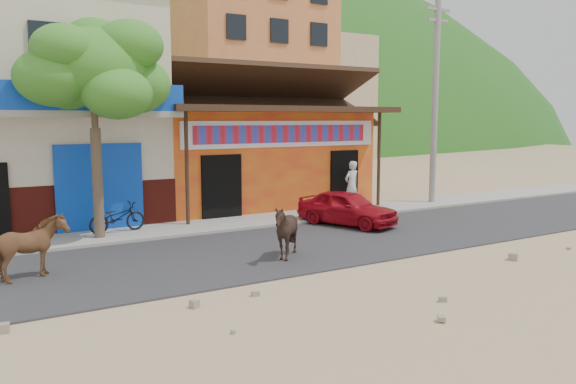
% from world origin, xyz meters
% --- Properties ---
extents(ground, '(120.00, 120.00, 0.00)m').
position_xyz_m(ground, '(0.00, 0.00, 0.00)').
color(ground, '#9E825B').
rests_on(ground, ground).
extents(road, '(60.00, 5.00, 0.04)m').
position_xyz_m(road, '(0.00, 2.50, 0.02)').
color(road, '#28282B').
rests_on(road, ground).
extents(sidewalk, '(60.00, 2.00, 0.12)m').
position_xyz_m(sidewalk, '(0.00, 6.00, 0.06)').
color(sidewalk, gray).
rests_on(sidewalk, ground).
extents(dance_club, '(8.00, 6.00, 3.60)m').
position_xyz_m(dance_club, '(2.00, 10.00, 1.80)').
color(dance_club, orange).
rests_on(dance_club, ground).
extents(cafe_building, '(7.00, 6.00, 7.00)m').
position_xyz_m(cafe_building, '(-5.50, 10.00, 3.50)').
color(cafe_building, beige).
rests_on(cafe_building, ground).
extents(apartment_front, '(9.00, 9.00, 12.00)m').
position_xyz_m(apartment_front, '(9.00, 24.00, 6.00)').
color(apartment_front, '#CC723F').
rests_on(apartment_front, ground).
extents(apartment_rear, '(8.00, 8.00, 10.00)m').
position_xyz_m(apartment_rear, '(18.00, 30.00, 5.00)').
color(apartment_rear, tan).
rests_on(apartment_rear, ground).
extents(hillside, '(100.00, 40.00, 24.00)m').
position_xyz_m(hillside, '(0.00, 70.00, 12.00)').
color(hillside, '#194C14').
rests_on(hillside, ground).
extents(tree, '(3.00, 3.00, 6.00)m').
position_xyz_m(tree, '(-4.60, 5.80, 3.12)').
color(tree, '#2D721E').
rests_on(tree, sidewalk).
extents(utility_pole, '(0.24, 0.24, 8.00)m').
position_xyz_m(utility_pole, '(8.20, 6.00, 4.12)').
color(utility_pole, gray).
rests_on(utility_pole, sidewalk).
extents(cow_tan, '(1.73, 1.25, 1.33)m').
position_xyz_m(cow_tan, '(-6.74, 2.56, 0.70)').
color(cow_tan, brown).
rests_on(cow_tan, road).
extents(cow_dark, '(1.26, 1.14, 1.32)m').
position_xyz_m(cow_dark, '(-1.25, 1.36, 0.70)').
color(cow_dark, black).
rests_on(cow_dark, road).
extents(red_car, '(2.34, 3.50, 1.11)m').
position_xyz_m(red_car, '(2.61, 4.09, 0.59)').
color(red_car, '#A40B18').
rests_on(red_car, road).
extents(scooter, '(1.70, 0.78, 0.86)m').
position_xyz_m(scooter, '(-4.00, 6.26, 0.55)').
color(scooter, black).
rests_on(scooter, sidewalk).
extents(pedestrian, '(0.70, 0.53, 1.73)m').
position_xyz_m(pedestrian, '(4.50, 6.35, 0.98)').
color(pedestrian, silver).
rests_on(pedestrian, sidewalk).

